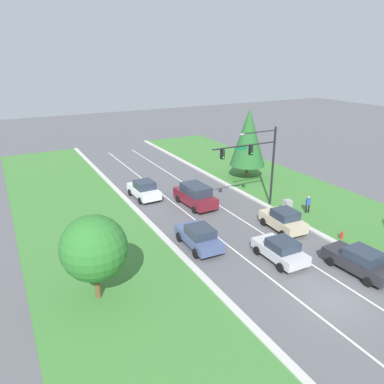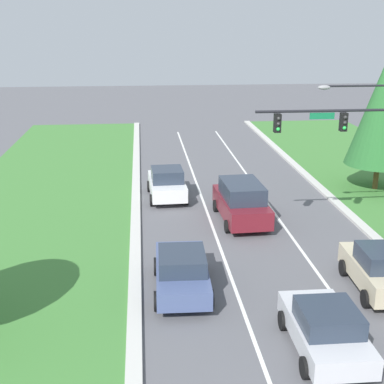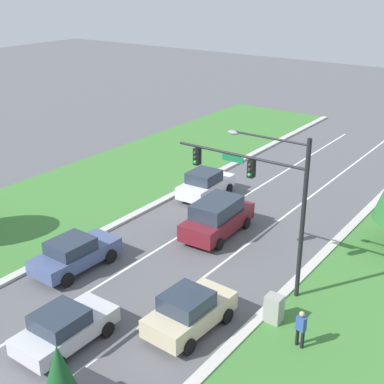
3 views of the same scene
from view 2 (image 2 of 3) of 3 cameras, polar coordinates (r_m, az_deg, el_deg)
The scene contains 7 objects.
traffic_signal_mast at distance 24.76m, azimuth 17.29°, elevation 5.63°, with size 6.63×0.41×7.50m.
slate_blue_sedan at distance 20.35m, azimuth -1.10°, elevation -8.40°, with size 2.22×4.63×1.68m.
burgundy_suv at distance 27.45m, azimuth 5.28°, elevation -1.00°, with size 2.44×5.10×2.09m.
white_sedan at distance 30.98m, azimuth -2.69°, elevation 0.93°, with size 2.27×4.40×1.83m.
champagne_sedan at distance 21.60m, azimuth 19.47°, elevation -7.78°, with size 2.26×4.20×1.79m.
silver_sedan at distance 17.43m, azimuth 14.03°, elevation -13.93°, with size 2.15×4.16×1.61m.
conifer_far_right_tree at distance 33.62m, azimuth 19.71°, elevation 8.12°, with size 4.00×4.00×8.05m.
Camera 2 is at (-5.24, -8.93, 9.76)m, focal length 50.00 mm.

